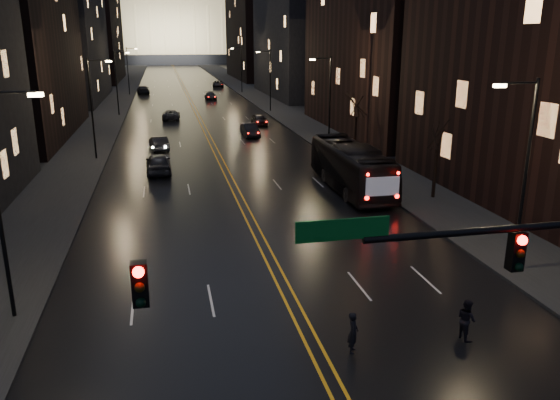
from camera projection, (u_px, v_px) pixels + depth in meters
road at (181, 83)px, 136.19m from camera, size 20.00×320.00×0.02m
sidewalk_left at (123, 83)px, 133.37m from camera, size 8.00×320.00×0.16m
sidewalk_right at (237, 81)px, 138.96m from camera, size 8.00×320.00×0.16m
center_line at (181, 82)px, 136.18m from camera, size 0.62×320.00×0.01m
building_left_far at (63, 42)px, 93.52m from camera, size 12.00×34.00×20.00m
building_left_dist at (93, 33)px, 137.95m from camera, size 12.00×40.00×24.00m
building_right_mid at (300, 25)px, 101.06m from camera, size 12.00×34.00×26.00m
building_right_dist at (257, 37)px, 146.63m from camera, size 12.00×40.00×22.00m
capitol at (169, 23)px, 243.81m from camera, size 90.00×50.00×58.50m
streetlamp_right_near at (523, 167)px, 24.39m from camera, size 2.13×0.25×9.00m
streetlamp_left_near at (1, 195)px, 20.07m from camera, size 2.13×0.25×9.00m
streetlamp_right_mid at (328, 98)px, 52.52m from camera, size 2.13×0.25×9.00m
streetlamp_left_mid at (93, 104)px, 48.20m from camera, size 2.13×0.25×9.00m
streetlamp_right_far at (269, 77)px, 80.65m from camera, size 2.13×0.25×9.00m
streetlamp_left_far at (118, 80)px, 76.33m from camera, size 2.13×0.25×9.00m
streetlamp_right_dist at (241, 67)px, 108.78m from camera, size 2.13×0.25×9.00m
streetlamp_left_dist at (129, 68)px, 104.46m from camera, size 2.13×0.25×9.00m
tree_right_mid at (438, 134)px, 36.24m from camera, size 2.40×2.40×6.65m
tree_right_far at (356, 106)px, 51.24m from camera, size 2.40×2.40×6.65m
bus at (351, 167)px, 39.51m from camera, size 2.99×12.14×3.37m
oncoming_car_a at (158, 163)px, 44.54m from camera, size 2.08×4.91×1.66m
oncoming_car_b at (159, 143)px, 53.72m from camera, size 2.06×4.43×1.41m
oncoming_car_c at (171, 115)px, 74.05m from camera, size 2.52×4.89×1.32m
oncoming_car_d at (143, 90)px, 108.28m from camera, size 2.81×5.73×1.60m
receding_car_a at (250, 130)px, 61.17m from camera, size 1.69×4.45×1.45m
receding_car_b at (259, 120)px, 69.08m from camera, size 1.74×4.29×1.46m
receding_car_c at (211, 96)px, 97.69m from camera, size 1.96×4.67×1.35m
receding_car_d at (218, 84)px, 122.82m from camera, size 2.92×5.49×1.47m
pedestrian_a at (353, 333)px, 19.02m from camera, size 0.56×0.66×1.54m
pedestrian_b at (466, 319)px, 19.88m from camera, size 0.51×0.81×1.58m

